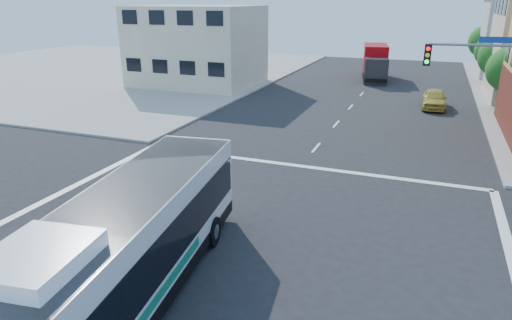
% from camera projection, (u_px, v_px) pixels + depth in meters
% --- Properties ---
extents(ground, '(120.00, 120.00, 0.00)m').
position_uv_depth(ground, '(229.00, 250.00, 16.48)').
color(ground, black).
rests_on(ground, ground).
extents(sidewalk_nw, '(50.00, 50.00, 0.15)m').
position_uv_depth(sidewalk_nw, '(94.00, 69.00, 59.13)').
color(sidewalk_nw, '#9A978F').
rests_on(sidewalk_nw, ground).
extents(building_west, '(12.06, 10.06, 8.00)m').
position_uv_depth(building_west, '(197.00, 46.00, 47.31)').
color(building_west, beige).
rests_on(building_west, ground).
extents(signal_mast_ne, '(7.91, 1.13, 8.07)m').
position_uv_depth(signal_mast_ne, '(500.00, 82.00, 21.09)').
color(signal_mast_ne, gray).
rests_on(signal_mast_ne, ground).
extents(street_tree_a, '(3.60, 3.60, 5.53)m').
position_uv_depth(street_tree_a, '(512.00, 67.00, 35.82)').
color(street_tree_a, '#3A2615').
rests_on(street_tree_a, ground).
extents(street_tree_b, '(3.80, 3.80, 5.79)m').
position_uv_depth(street_tree_b, '(501.00, 54.00, 42.81)').
color(street_tree_b, '#3A2615').
rests_on(street_tree_b, ground).
extents(street_tree_c, '(3.40, 3.40, 5.29)m').
position_uv_depth(street_tree_c, '(492.00, 49.00, 49.95)').
color(street_tree_c, '#3A2615').
rests_on(street_tree_c, ground).
extents(street_tree_d, '(4.00, 4.00, 6.03)m').
position_uv_depth(street_tree_d, '(486.00, 39.00, 56.85)').
color(street_tree_d, '#3A2615').
rests_on(street_tree_d, ground).
extents(transit_bus, '(4.43, 12.99, 3.77)m').
position_uv_depth(transit_bus, '(122.00, 254.00, 12.77)').
color(transit_bus, black).
rests_on(transit_bus, ground).
extents(box_truck, '(3.72, 8.65, 3.77)m').
position_uv_depth(box_truck, '(375.00, 63.00, 51.24)').
color(box_truck, '#242328').
rests_on(box_truck, ground).
extents(parked_car, '(1.99, 4.68, 1.58)m').
position_uv_depth(parked_car, '(434.00, 99.00, 37.88)').
color(parked_car, gold).
rests_on(parked_car, ground).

